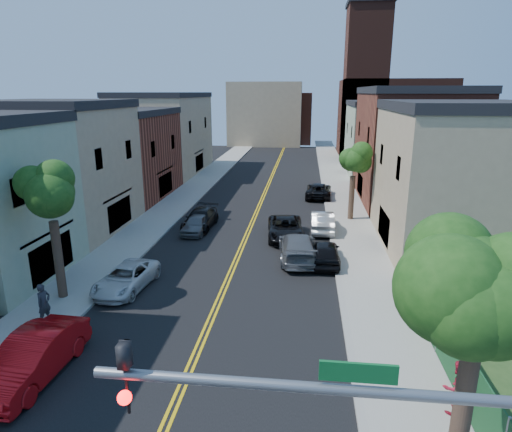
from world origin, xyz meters
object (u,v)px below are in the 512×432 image
(red_sedan, at_px, (33,357))
(black_car_right, at_px, (325,252))
(grey_car_left, at_px, (197,224))
(dark_car_right_far, at_px, (319,190))
(black_suv_lane, at_px, (286,228))
(pedestrian_left, at_px, (44,303))
(pedestrian_right, at_px, (456,388))
(black_car_left, at_px, (200,219))
(white_pickup, at_px, (126,278))
(silver_car_right, at_px, (322,221))
(grey_car_right, at_px, (298,247))

(red_sedan, bearing_deg, black_car_right, 50.68)
(grey_car_left, relative_size, dark_car_right_far, 0.76)
(red_sedan, distance_m, black_car_right, 16.61)
(grey_car_left, relative_size, black_suv_lane, 0.74)
(pedestrian_left, distance_m, pedestrian_right, 16.82)
(pedestrian_right, bearing_deg, red_sedan, -14.15)
(black_car_left, bearing_deg, black_suv_lane, -12.11)
(white_pickup, relative_size, black_car_right, 1.08)
(grey_car_left, distance_m, silver_car_right, 9.41)
(black_suv_lane, xyz_separation_m, pedestrian_left, (-10.10, -13.40, 0.32))
(black_car_left, height_order, grey_car_right, grey_car_right)
(silver_car_right, xyz_separation_m, black_suv_lane, (-2.65, -2.00, -0.03))
(red_sedan, relative_size, white_pickup, 1.10)
(grey_car_right, height_order, pedestrian_left, pedestrian_left)
(red_sedan, height_order, white_pickup, red_sedan)
(red_sedan, bearing_deg, white_pickup, 89.40)
(grey_car_right, bearing_deg, black_car_right, 157.16)
(white_pickup, distance_m, dark_car_right_far, 24.78)
(red_sedan, height_order, black_suv_lane, red_sedan)
(red_sedan, distance_m, grey_car_right, 15.98)
(red_sedan, distance_m, pedestrian_right, 14.61)
(white_pickup, xyz_separation_m, black_car_left, (1.33, 11.15, 0.08))
(black_car_right, relative_size, silver_car_right, 0.91)
(pedestrian_left, bearing_deg, grey_car_left, 2.46)
(white_pickup, xyz_separation_m, pedestrian_left, (-2.12, -3.99, 0.42))
(black_car_left, distance_m, silver_car_right, 9.30)
(black_car_left, relative_size, pedestrian_left, 2.70)
(grey_car_right, distance_m, silver_car_right, 6.23)
(black_car_right, xyz_separation_m, pedestrian_right, (3.60, -12.80, 0.36))
(white_pickup, relative_size, black_car_left, 0.93)
(red_sedan, xyz_separation_m, grey_car_right, (9.30, 13.00, -0.02))
(red_sedan, height_order, grey_car_right, red_sedan)
(grey_car_left, height_order, silver_car_right, silver_car_right)
(red_sedan, bearing_deg, pedestrian_left, 118.20)
(white_pickup, distance_m, pedestrian_left, 4.54)
(grey_car_right, xyz_separation_m, pedestrian_right, (5.30, -13.35, 0.27))
(white_pickup, distance_m, grey_car_left, 10.04)
(silver_car_right, xyz_separation_m, dark_car_right_far, (0.00, 10.98, -0.05))
(red_sedan, relative_size, pedestrian_right, 2.72)
(pedestrian_left, xyz_separation_m, pedestrian_right, (16.35, -3.95, 0.02))
(black_car_right, height_order, pedestrian_right, pedestrian_right)
(white_pickup, bearing_deg, silver_car_right, 52.67)
(silver_car_right, xyz_separation_m, pedestrian_right, (3.60, -19.34, 0.31))
(black_car_left, relative_size, black_suv_lane, 0.92)
(black_car_left, height_order, pedestrian_left, pedestrian_left)
(red_sedan, height_order, black_car_right, red_sedan)
(grey_car_left, bearing_deg, dark_car_right_far, 56.50)
(pedestrian_left, height_order, pedestrian_right, pedestrian_right)
(pedestrian_right, bearing_deg, black_car_left, -68.70)
(dark_car_right_far, bearing_deg, silver_car_right, 93.19)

